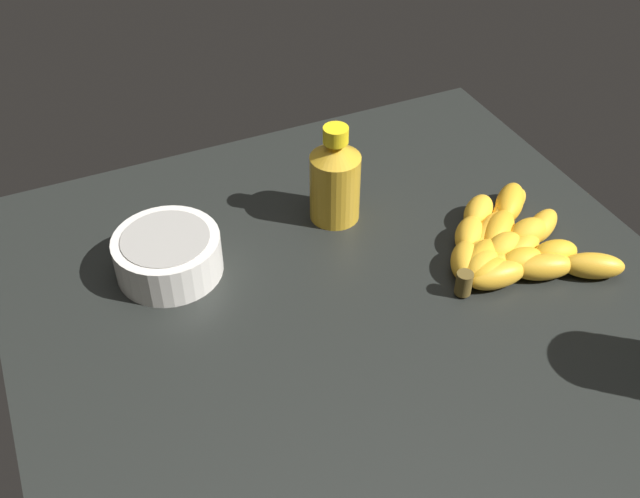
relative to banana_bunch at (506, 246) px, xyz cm
name	(u,v)px	position (x,y,z in cm)	size (l,w,h in cm)	color
ground_plane	(350,310)	(-1.45, -20.70, -4.13)	(74.92, 78.22, 4.88)	black
banana_bunch	(506,246)	(0.00, 0.00, 0.00)	(21.71, 21.12, 3.68)	gold
honey_bottle	(335,179)	(-16.17, -15.95, 4.40)	(6.61, 6.61, 13.71)	gold
small_bowl	(168,254)	(-14.61, -38.98, 1.03)	(12.98, 12.98, 5.28)	silver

